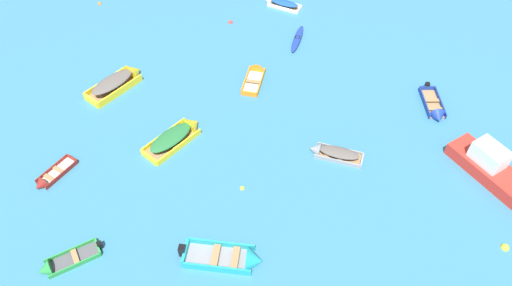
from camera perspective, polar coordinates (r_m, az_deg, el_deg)
rowboat_deep_blue_back_row_right at (r=34.64m, az=21.12°, el=3.75°), size 1.31×3.67×1.08m
rowboat_yellow_near_right at (r=30.99m, az=-9.33°, el=1.17°), size 4.08×4.19×1.47m
rowboat_turquoise_center at (r=25.36m, az=-2.37°, el=-14.00°), size 4.56×2.15×1.40m
motor_launch_red_cluster_outer at (r=31.54m, az=27.59°, el=-3.35°), size 4.59×6.31×2.34m
rowboat_grey_far_left at (r=29.95m, az=9.07°, el=-1.11°), size 3.58×2.19×1.04m
rowboat_white_near_camera at (r=43.25m, az=2.83°, el=16.77°), size 3.41×2.53×1.01m
rowboat_green_outer_left at (r=27.37m, az=-23.18°, el=-13.59°), size 3.29×2.34×0.99m
kayak_deep_blue_midfield_right at (r=39.02m, az=5.11°, el=12.64°), size 1.73×3.75×0.36m
rowboat_maroon_distant_center at (r=31.05m, az=-24.23°, el=-4.15°), size 2.38×2.86×0.87m
rowboat_yellow_back_row_center at (r=35.80m, az=-16.23°, el=7.46°), size 4.20×4.47×1.54m
rowboat_orange_midfield_left at (r=35.34m, az=0.00°, el=8.54°), size 1.98×3.59×1.11m
mooring_buoy_far_field at (r=45.77m, az=-18.63°, el=15.85°), size 0.33×0.33×0.33m
mooring_buoy_outer_edge at (r=29.27m, az=28.21°, el=-11.26°), size 0.46×0.46×0.46m
mooring_buoy_near_foreground at (r=28.13m, az=-1.71°, el=-5.58°), size 0.29×0.29×0.29m
mooring_buoy_between_boats_left at (r=41.14m, az=-3.15°, el=14.54°), size 0.38×0.38×0.38m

